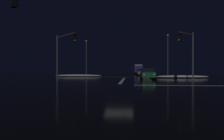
% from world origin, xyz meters
% --- Properties ---
extents(ground, '(120.00, 120.00, 0.10)m').
position_xyz_m(ground, '(0.00, 0.00, -0.05)').
color(ground, black).
extents(stop_line_north, '(0.35, 14.89, 0.01)m').
position_xyz_m(stop_line_north, '(0.00, 8.67, 0.00)').
color(stop_line_north, white).
rests_on(stop_line_north, ground).
extents(centre_line_ns, '(22.00, 0.15, 0.01)m').
position_xyz_m(centre_line_ns, '(0.00, 20.27, 0.00)').
color(centre_line_ns, yellow).
rests_on(centre_line_ns, ground).
extents(crosswalk_bar_east, '(14.89, 0.40, 0.01)m').
position_xyz_m(crosswalk_bar_east, '(8.77, 0.00, 0.00)').
color(crosswalk_bar_east, white).
rests_on(crosswalk_bar_east, ground).
extents(snow_bank_left_curb, '(9.42, 1.50, 0.43)m').
position_xyz_m(snow_bank_left_curb, '(-9.47, 21.57, 0.22)').
color(snow_bank_left_curb, white).
rests_on(snow_bank_left_curb, ground).
extents(snow_bank_right_curb, '(8.32, 1.50, 0.48)m').
position_xyz_m(snow_bank_right_curb, '(9.47, 16.01, 0.24)').
color(snow_bank_right_curb, white).
rests_on(snow_bank_right_curb, ground).
extents(sedan_green, '(2.02, 4.33, 1.57)m').
position_xyz_m(sedan_green, '(3.46, 11.22, 0.80)').
color(sedan_green, '#14512D').
rests_on(sedan_green, ground).
extents(sedan_white, '(2.02, 4.33, 1.57)m').
position_xyz_m(sedan_white, '(3.71, 16.96, 0.80)').
color(sedan_white, silver).
rests_on(sedan_white, ground).
extents(sedan_silver, '(2.02, 4.33, 1.57)m').
position_xyz_m(sedan_silver, '(3.95, 23.45, 0.80)').
color(sedan_silver, '#B7B7BC').
rests_on(sedan_silver, ground).
extents(sedan_gray, '(2.02, 4.33, 1.57)m').
position_xyz_m(sedan_gray, '(3.61, 29.88, 0.80)').
color(sedan_gray, slate).
rests_on(sedan_gray, ground).
extents(sedan_orange, '(2.02, 4.33, 1.57)m').
position_xyz_m(sedan_orange, '(4.00, 35.82, 0.80)').
color(sedan_orange, '#C66014').
rests_on(sedan_orange, ground).
extents(sedan_black, '(2.02, 4.33, 1.57)m').
position_xyz_m(sedan_black, '(3.63, 42.00, 0.80)').
color(sedan_black, black).
rests_on(sedan_black, ground).
extents(box_truck, '(2.68, 8.28, 3.08)m').
position_xyz_m(box_truck, '(3.67, 49.96, 1.71)').
color(box_truck, navy).
rests_on(box_truck, ground).
extents(traffic_signal_nw, '(3.74, 3.74, 6.09)m').
position_xyz_m(traffic_signal_nw, '(-7.58, 7.58, 4.25)').
color(traffic_signal_nw, '#4C4C51').
rests_on(traffic_signal_nw, ground).
extents(traffic_signal_ne, '(2.51, 2.51, 6.18)m').
position_xyz_m(traffic_signal_ne, '(8.13, 8.13, 4.21)').
color(traffic_signal_ne, '#4C4C51').
rests_on(traffic_signal_ne, ground).
extents(streetlamp_left_far, '(0.44, 0.44, 8.66)m').
position_xyz_m(streetlamp_left_far, '(-9.77, 30.27, 5.01)').
color(streetlamp_left_far, '#424247').
rests_on(streetlamp_left_far, ground).
extents(streetlamp_right_far, '(0.44, 0.44, 9.72)m').
position_xyz_m(streetlamp_right_far, '(9.77, 30.27, 5.56)').
color(streetlamp_right_far, '#424247').
rests_on(streetlamp_right_far, ground).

